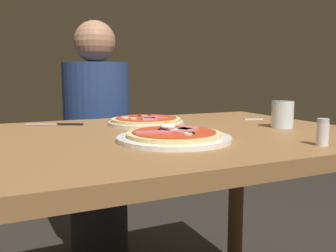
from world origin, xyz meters
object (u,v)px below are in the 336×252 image
(fork, at_px, (260,119))
(salt_shaker, at_px, (323,132))
(dining_table, at_px, (165,169))
(pizza_across_left, at_px, (146,121))
(water_glass_near, at_px, (282,116))
(knife, at_px, (59,124))
(pizza_foreground, at_px, (174,136))
(diner_person, at_px, (98,148))

(fork, height_order, salt_shaker, salt_shaker)
(dining_table, distance_m, salt_shaker, 0.46)
(pizza_across_left, height_order, fork, pizza_across_left)
(pizza_across_left, bearing_deg, dining_table, -95.90)
(water_glass_near, bearing_deg, salt_shaker, -114.81)
(pizza_across_left, bearing_deg, salt_shaker, -66.09)
(salt_shaker, bearing_deg, dining_table, 126.90)
(dining_table, xyz_separation_m, knife, (-0.26, 0.32, 0.12))
(knife, bearing_deg, pizza_foreground, -63.40)
(dining_table, distance_m, knife, 0.42)
(dining_table, height_order, knife, knife)
(knife, distance_m, salt_shaker, 0.85)
(pizza_foreground, bearing_deg, water_glass_near, 8.58)
(salt_shaker, distance_m, diner_person, 1.20)
(fork, bearing_deg, pizza_foreground, -151.75)
(pizza_foreground, bearing_deg, fork, 28.25)
(pizza_foreground, relative_size, water_glass_near, 3.45)
(diner_person, bearing_deg, pizza_across_left, 91.64)
(water_glass_near, xyz_separation_m, fork, (0.08, 0.21, -0.04))
(pizza_across_left, xyz_separation_m, salt_shaker, (0.24, -0.55, 0.02))
(pizza_foreground, distance_m, fork, 0.58)
(dining_table, bearing_deg, pizza_across_left, 84.10)
(water_glass_near, xyz_separation_m, knife, (-0.65, 0.38, -0.04))
(salt_shaker, bearing_deg, knife, 128.10)
(fork, bearing_deg, diner_person, 125.91)
(salt_shaker, bearing_deg, fork, 66.68)
(dining_table, height_order, fork, fork)
(water_glass_near, xyz_separation_m, salt_shaker, (-0.13, -0.28, -0.01))
(diner_person, bearing_deg, water_glass_near, 114.40)
(water_glass_near, relative_size, fork, 0.56)
(dining_table, distance_m, pizza_foreground, 0.18)
(dining_table, relative_size, water_glass_near, 13.74)
(dining_table, relative_size, pizza_foreground, 3.98)
(knife, bearing_deg, dining_table, -50.62)
(dining_table, bearing_deg, fork, 16.65)
(diner_person, bearing_deg, fork, 125.91)
(water_glass_near, distance_m, knife, 0.76)
(pizza_across_left, bearing_deg, fork, -6.88)
(fork, bearing_deg, knife, 166.80)
(dining_table, distance_m, diner_person, 0.80)
(pizza_foreground, height_order, knife, pizza_foreground)
(pizza_across_left, distance_m, salt_shaker, 0.60)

